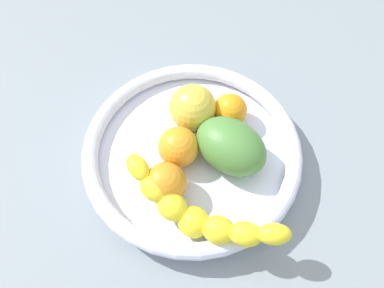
{
  "coord_description": "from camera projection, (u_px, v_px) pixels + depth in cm",
  "views": [
    {
      "loc": [
        29.39,
        3.79,
        59.26
      ],
      "look_at": [
        0.0,
        0.0,
        8.36
      ],
      "focal_mm": 36.28,
      "sensor_mm": 36.0,
      "label": 1
    }
  ],
  "objects": [
    {
      "name": "kitchen_counter",
      "position": [
        192.0,
        165.0,
        0.65
      ],
      "size": [
        120.0,
        120.0,
        3.0
      ],
      "primitive_type": "cube",
      "color": "gray",
      "rests_on": "ground"
    },
    {
      "name": "fruit_bowl",
      "position": [
        192.0,
        153.0,
        0.61
      ],
      "size": [
        34.23,
        34.23,
        4.86
      ],
      "color": "silver",
      "rests_on": "kitchen_counter"
    },
    {
      "name": "orange_mid_left",
      "position": [
        230.0,
        110.0,
        0.62
      ],
      "size": [
        5.53,
        5.53,
        5.53
      ],
      "primitive_type": "sphere",
      "color": "orange",
      "rests_on": "fruit_bowl"
    },
    {
      "name": "orange_front",
      "position": [
        178.0,
        147.0,
        0.58
      ],
      "size": [
        6.25,
        6.25,
        6.25
      ],
      "primitive_type": "sphere",
      "color": "orange",
      "rests_on": "fruit_bowl"
    },
    {
      "name": "banana_draped_left",
      "position": [
        197.0,
        214.0,
        0.53
      ],
      "size": [
        11.92,
        24.31,
        6.38
      ],
      "color": "yellow",
      "rests_on": "fruit_bowl"
    },
    {
      "name": "orange_mid_right",
      "position": [
        165.0,
        183.0,
        0.55
      ],
      "size": [
        6.22,
        6.22,
        6.22
      ],
      "primitive_type": "sphere",
      "color": "orange",
      "rests_on": "fruit_bowl"
    },
    {
      "name": "apple_yellow",
      "position": [
        193.0,
        108.0,
        0.61
      ],
      "size": [
        7.55,
        7.55,
        7.55
      ],
      "primitive_type": "sphere",
      "color": "yellow",
      "rests_on": "fruit_bowl"
    },
    {
      "name": "mango_green",
      "position": [
        231.0,
        147.0,
        0.58
      ],
      "size": [
        12.9,
        14.07,
        7.32
      ],
      "primitive_type": "ellipsoid",
      "rotation": [
        0.0,
        0.0,
        4.19
      ],
      "color": "#4D873C",
      "rests_on": "fruit_bowl"
    }
  ]
}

